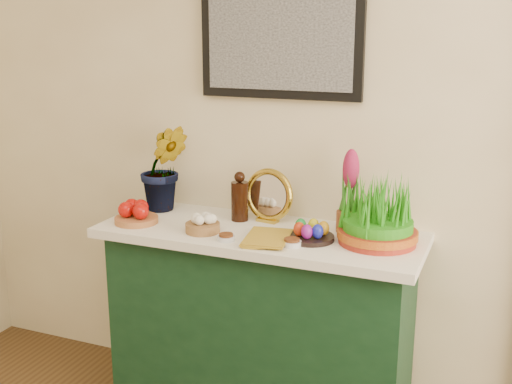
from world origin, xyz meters
TOP-DOWN VIEW (x-y plane):
  - sideboard at (-0.30, 2.00)m, footprint 1.30×0.45m
  - tablecloth at (-0.30, 2.00)m, footprint 1.40×0.55m
  - hyacinth_green at (-0.83, 2.12)m, footprint 0.35×0.34m
  - apple_bowl at (-0.85, 1.89)m, footprint 0.22×0.22m
  - garlic_basket at (-0.51, 1.88)m, footprint 0.17×0.17m
  - vinegar_cruet at (-0.43, 2.10)m, footprint 0.08×0.08m
  - mirror at (-0.31, 2.14)m, footprint 0.25×0.09m
  - book at (-0.30, 1.86)m, footprint 0.19×0.26m
  - spice_dish_left at (-0.37, 1.82)m, footprint 0.07×0.07m
  - spice_dish_right at (-0.10, 1.86)m, footprint 0.08×0.08m
  - egg_plate at (-0.05, 1.95)m, footprint 0.25×0.25m
  - hyacinth_pink at (0.06, 2.12)m, footprint 0.11×0.11m
  - wheatgrass_sabzeh at (0.21, 2.02)m, footprint 0.32×0.32m

SIDE VIEW (x-z plane):
  - sideboard at x=-0.30m, z-range 0.00..0.85m
  - tablecloth at x=-0.30m, z-range 0.85..0.89m
  - spice_dish_left at x=-0.37m, z-range 0.89..0.92m
  - spice_dish_right at x=-0.10m, z-range 0.89..0.92m
  - book at x=-0.30m, z-range 0.89..0.92m
  - egg_plate at x=-0.05m, z-range 0.88..0.96m
  - garlic_basket at x=-0.51m, z-range 0.88..0.97m
  - apple_bowl at x=-0.85m, z-range 0.88..0.98m
  - vinegar_cruet at x=-0.43m, z-range 0.88..1.10m
  - mirror at x=-0.31m, z-range 0.89..1.13m
  - wheatgrass_sabzeh at x=0.21m, z-range 0.87..1.14m
  - hyacinth_pink at x=0.06m, z-range 0.87..1.23m
  - hyacinth_green at x=-0.83m, z-range 0.89..1.43m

